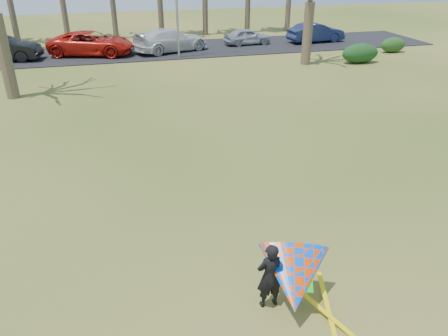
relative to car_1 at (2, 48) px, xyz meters
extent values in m
plane|color=#2A5212|center=(9.94, -24.14, -0.90)|extent=(100.00, 100.00, 0.00)
cube|color=black|center=(9.94, 0.86, -0.87)|extent=(46.00, 7.00, 0.06)
cylinder|color=#4D3F2E|center=(1.94, -9.14, 1.20)|extent=(0.64, 0.64, 4.20)
cylinder|color=#4D3F2E|center=(19.94, -6.14, 1.10)|extent=(0.64, 0.64, 3.99)
ellipsoid|color=#143715|center=(23.67, -6.78, -0.24)|extent=(2.64, 1.20, 1.32)
ellipsoid|color=#1A3D16|center=(27.92, -4.31, -0.34)|extent=(2.00, 0.94, 1.11)
imported|color=black|center=(0.00, 0.00, 0.00)|extent=(5.31, 2.56, 1.68)
imported|color=red|center=(5.96, 0.34, 0.00)|extent=(6.60, 4.42, 1.68)
imported|color=silver|center=(11.74, 0.13, 0.00)|extent=(6.25, 4.21, 1.68)
imported|color=#9FA6AD|center=(18.12, 1.21, -0.20)|extent=(3.89, 1.86, 1.28)
imported|color=#19224C|center=(23.95, 0.73, -0.06)|extent=(4.84, 2.06, 1.55)
imported|color=black|center=(9.71, -26.72, -0.11)|extent=(0.60, 0.42, 1.59)
cone|color=blue|center=(10.16, -26.97, -0.05)|extent=(2.13, 2.39, 2.02)
cube|color=#0CBF19|center=(10.28, -27.05, -0.10)|extent=(0.62, 0.60, 0.24)
cube|color=yellow|center=(10.71, -27.32, -0.88)|extent=(0.85, 1.66, 0.28)
cube|color=yellow|center=(10.91, -27.12, -0.88)|extent=(0.56, 1.76, 0.22)
camera|label=1|loc=(6.91, -33.46, 6.07)|focal=35.00mm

